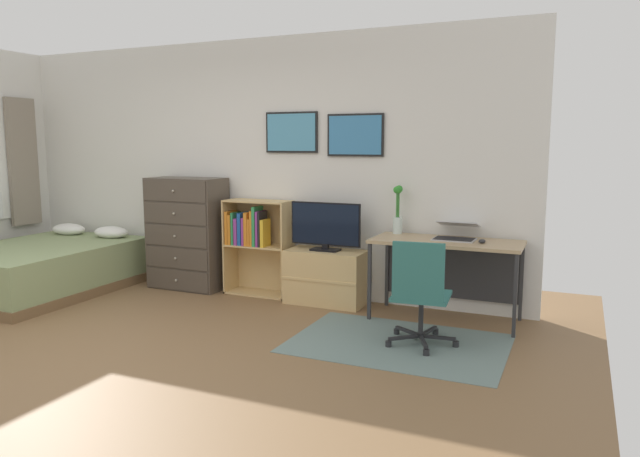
# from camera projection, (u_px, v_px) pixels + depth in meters

# --- Properties ---
(ground_plane) EXTENTS (7.20, 7.20, 0.00)m
(ground_plane) POSITION_uv_depth(u_px,v_px,m) (85.00, 358.00, 4.43)
(ground_plane) COLOR brown
(wall_back_with_posters) EXTENTS (6.12, 0.09, 2.70)m
(wall_back_with_posters) POSITION_uv_depth(u_px,v_px,m) (250.00, 166.00, 6.43)
(wall_back_with_posters) COLOR silver
(wall_back_with_posters) RESTS_ON ground_plane
(area_rug) EXTENTS (1.70, 1.20, 0.01)m
(area_rug) POSITION_uv_depth(u_px,v_px,m) (398.00, 343.00, 4.76)
(area_rug) COLOR slate
(area_rug) RESTS_ON ground_plane
(bed) EXTENTS (1.54, 2.04, 0.64)m
(bed) POSITION_uv_depth(u_px,v_px,m) (42.00, 268.00, 6.44)
(bed) COLOR brown
(bed) RESTS_ON ground_plane
(dresser) EXTENTS (0.85, 0.46, 1.23)m
(dresser) POSITION_uv_depth(u_px,v_px,m) (187.00, 233.00, 6.55)
(dresser) COLOR #4C4238
(dresser) RESTS_ON ground_plane
(bookshelf) EXTENTS (0.72, 0.30, 1.01)m
(bookshelf) POSITION_uv_depth(u_px,v_px,m) (254.00, 238.00, 6.28)
(bookshelf) COLOR tan
(bookshelf) RESTS_ON ground_plane
(tv_stand) EXTENTS (0.79, 0.41, 0.54)m
(tv_stand) POSITION_uv_depth(u_px,v_px,m) (326.00, 277.00, 5.94)
(tv_stand) COLOR tan
(tv_stand) RESTS_ON ground_plane
(television) EXTENTS (0.74, 0.16, 0.48)m
(television) POSITION_uv_depth(u_px,v_px,m) (325.00, 227.00, 5.85)
(television) COLOR black
(television) RESTS_ON tv_stand
(desk) EXTENTS (1.33, 0.59, 0.74)m
(desk) POSITION_uv_depth(u_px,v_px,m) (448.00, 254.00, 5.39)
(desk) COLOR tan
(desk) RESTS_ON ground_plane
(office_chair) EXTENTS (0.57, 0.58, 0.86)m
(office_chair) POSITION_uv_depth(u_px,v_px,m) (420.00, 291.00, 4.62)
(office_chair) COLOR #232326
(office_chair) RESTS_ON ground_plane
(laptop) EXTENTS (0.38, 0.40, 0.16)m
(laptop) POSITION_uv_depth(u_px,v_px,m) (456.00, 232.00, 5.37)
(laptop) COLOR #B7B7BC
(laptop) RESTS_ON desk
(computer_mouse) EXTENTS (0.06, 0.10, 0.03)m
(computer_mouse) POSITION_uv_depth(u_px,v_px,m) (482.00, 241.00, 5.15)
(computer_mouse) COLOR #262628
(computer_mouse) RESTS_ON desk
(bamboo_vase) EXTENTS (0.09, 0.11, 0.47)m
(bamboo_vase) POSITION_uv_depth(u_px,v_px,m) (398.00, 210.00, 5.66)
(bamboo_vase) COLOR silver
(bamboo_vase) RESTS_ON desk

